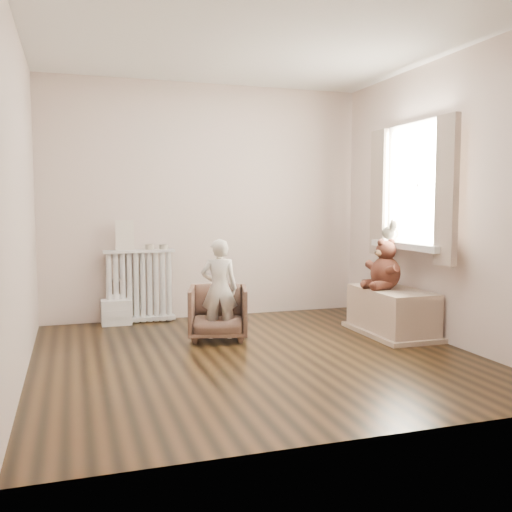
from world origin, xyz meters
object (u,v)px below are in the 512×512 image
object	(u,v)px
radiator	(140,286)
toy_vanity	(116,299)
toy_bench	(392,314)
teddy_bear	(386,266)
armchair	(218,312)
child	(219,289)
plush_cat	(390,231)

from	to	relation	value
radiator	toy_vanity	size ratio (longest dim) A/B	1.62
toy_bench	teddy_bear	distance (m)	0.48
armchair	child	xyz separation A→B (m)	(0.00, -0.05, 0.23)
armchair	teddy_bear	size ratio (longest dim) A/B	1.15
toy_vanity	teddy_bear	world-z (taller)	teddy_bear
teddy_bear	plush_cat	xyz separation A→B (m)	(0.18, 0.24, 0.33)
armchair	toy_vanity	bearing A→B (deg)	147.02
plush_cat	toy_vanity	bearing A→B (deg)	153.34
radiator	plush_cat	size ratio (longest dim) A/B	3.12
toy_bench	plush_cat	world-z (taller)	plush_cat
radiator	armchair	distance (m)	1.17
toy_vanity	toy_bench	distance (m)	2.85
armchair	toy_bench	bearing A→B (deg)	3.28
radiator	toy_vanity	bearing A→B (deg)	-173.23
teddy_bear	plush_cat	bearing A→B (deg)	43.65
radiator	armchair	world-z (taller)	radiator
radiator	teddy_bear	bearing A→B (deg)	-29.38
toy_bench	plush_cat	bearing A→B (deg)	64.99
radiator	plush_cat	xyz separation A→B (m)	(2.43, -1.03, 0.61)
teddy_bear	plush_cat	size ratio (longest dim) A/B	1.91
radiator	toy_bench	xyz separation A→B (m)	(2.29, -1.33, -0.19)
toy_vanity	toy_bench	bearing A→B (deg)	-27.03
toy_vanity	plush_cat	size ratio (longest dim) A/B	1.93
toy_vanity	child	bearing A→B (deg)	-49.16
child	radiator	bearing A→B (deg)	-44.48
toy_vanity	armchair	distance (m)	1.30
radiator	teddy_bear	distance (m)	2.59
child	plush_cat	world-z (taller)	plush_cat
toy_vanity	armchair	world-z (taller)	toy_vanity
child	plush_cat	size ratio (longest dim) A/B	3.70
plush_cat	armchair	bearing A→B (deg)	172.53
armchair	toy_bench	size ratio (longest dim) A/B	0.59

